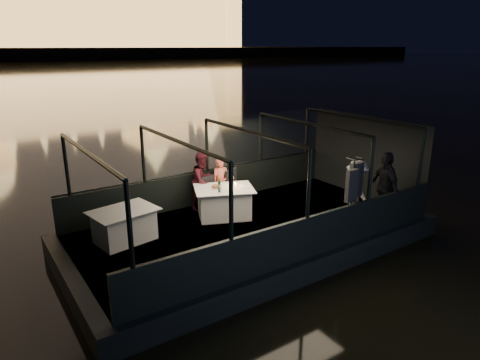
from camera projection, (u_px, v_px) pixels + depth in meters
boat_hull at (249, 244)px, 10.48m from camera, size 8.60×4.40×1.00m
boat_deck at (249, 226)px, 10.34m from camera, size 8.00×4.00×0.04m
gunwale_port at (208, 186)px, 11.78m from camera, size 8.00×0.08×0.90m
gunwale_starboard at (306, 238)px, 8.62m from camera, size 8.00×0.08×0.90m
cabin_glass_port at (207, 146)px, 11.44m from camera, size 8.00×0.02×1.40m
cabin_glass_starboard at (309, 184)px, 8.27m from camera, size 8.00×0.02×1.40m
cabin_roof_glass at (250, 132)px, 9.64m from camera, size 8.00×4.00×0.02m
end_wall_fore at (72, 217)px, 7.86m from camera, size 0.02×4.00×2.30m
end_wall_aft at (365, 157)px, 12.12m from camera, size 0.02×4.00×2.30m
canopy_ribs at (250, 180)px, 9.99m from camera, size 8.00×4.00×2.30m
dining_table_central at (224, 202)px, 10.75m from camera, size 1.74×1.53×0.77m
dining_table_aft at (124, 225)px, 9.41m from camera, size 1.53×1.22×0.73m
chair_port_left at (212, 195)px, 11.11m from camera, size 0.46×0.46×0.90m
chair_port_right at (236, 191)px, 11.43m from camera, size 0.60×0.60×0.99m
coat_stand at (351, 199)px, 9.50m from camera, size 0.61×0.54×1.88m
person_woman_coral at (221, 179)px, 11.40m from camera, size 0.53×0.40×1.33m
person_man_maroon at (203, 181)px, 11.22m from camera, size 0.90×0.82×1.53m
passenger_stripe at (357, 188)px, 10.40m from camera, size 0.82×1.12×1.55m
passenger_dark at (384, 188)px, 10.40m from camera, size 0.76×1.12×1.75m
wine_bottle at (219, 186)px, 10.32m from camera, size 0.09×0.09×0.33m
bread_basket at (215, 187)px, 10.62m from camera, size 0.23×0.23×0.07m
amber_candle at (235, 185)px, 10.79m from camera, size 0.05×0.05×0.07m
plate_near at (244, 187)px, 10.72m from camera, size 0.27×0.27×0.01m
plate_far at (214, 189)px, 10.57m from camera, size 0.23×0.23×0.01m
wine_glass_white at (219, 189)px, 10.27m from camera, size 0.09×0.09×0.20m
wine_glass_red at (233, 180)px, 10.98m from camera, size 0.07×0.07×0.17m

